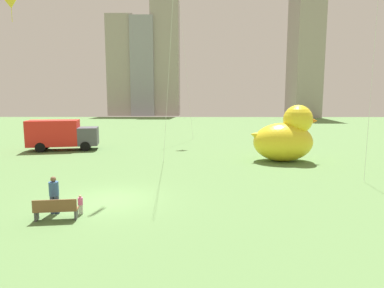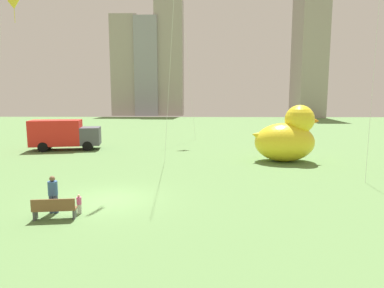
{
  "view_description": "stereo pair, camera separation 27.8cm",
  "coord_description": "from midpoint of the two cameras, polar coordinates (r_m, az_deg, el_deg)",
  "views": [
    {
      "loc": [
        4.13,
        -15.57,
        4.95
      ],
      "look_at": [
        3.97,
        3.81,
        2.24
      ],
      "focal_mm": 31.08,
      "sensor_mm": 36.0,
      "label": 1
    },
    {
      "loc": [
        4.41,
        -15.57,
        4.95
      ],
      "look_at": [
        3.97,
        3.81,
        2.24
      ],
      "focal_mm": 31.08,
      "sensor_mm": 36.0,
      "label": 2
    }
  ],
  "objects": [
    {
      "name": "ground_plane",
      "position": [
        16.89,
        -14.38,
        -9.34
      ],
      "size": [
        140.0,
        140.0,
        0.0
      ],
      "primitive_type": "plane",
      "color": "#5A8147"
    },
    {
      "name": "park_bench",
      "position": [
        14.83,
        -22.87,
        -10.24
      ],
      "size": [
        1.76,
        0.67,
        0.9
      ],
      "color": "brown",
      "rests_on": "ground"
    },
    {
      "name": "person_adult",
      "position": [
        15.54,
        -23.07,
        -7.79
      ],
      "size": [
        0.4,
        0.4,
        1.64
      ],
      "color": "#38476B",
      "rests_on": "ground"
    },
    {
      "name": "person_child",
      "position": [
        15.21,
        -19.1,
        -9.64
      ],
      "size": [
        0.21,
        0.21,
        0.84
      ],
      "color": "silver",
      "rests_on": "ground"
    },
    {
      "name": "giant_inflatable_duck",
      "position": [
        26.88,
        15.45,
        1.1
      ],
      "size": [
        5.31,
        3.41,
        4.4
      ],
      "color": "yellow",
      "rests_on": "ground"
    },
    {
      "name": "box_truck",
      "position": [
        33.81,
        -21.7,
        1.46
      ],
      "size": [
        6.62,
        3.48,
        2.85
      ],
      "color": "red",
      "rests_on": "ground"
    },
    {
      "name": "city_skyline",
      "position": [
        92.34,
        1.02,
        14.67
      ],
      "size": [
        54.89,
        17.51,
        36.59
      ],
      "color": "#9E938C",
      "rests_on": "ground"
    },
    {
      "name": "kite_yellow",
      "position": [
        31.42,
        -29.09,
        19.79
      ],
      "size": [
        2.35,
        3.04,
        13.16
      ],
      "color": "silver",
      "rests_on": "ground"
    }
  ]
}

